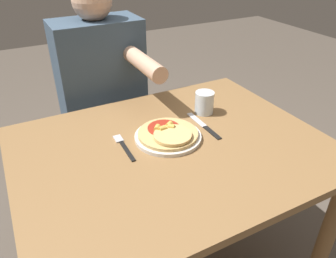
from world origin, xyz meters
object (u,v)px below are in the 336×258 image
Objects in this scene: dining_table at (173,170)px; knife at (204,126)px; pizza at (169,133)px; drinking_glass at (204,103)px; plate at (168,137)px; fork at (123,146)px; person_diner at (103,89)px.

knife is (0.17, 0.06, 0.11)m from dining_table.
pizza is 0.17m from knife.
knife is 0.12m from drinking_glass.
pizza reaches higher than dining_table.
drinking_glass is at bearing 26.50° from pizza.
plate is 2.66× the size of drinking_glass.
drinking_glass is (0.23, 0.11, 0.02)m from pizza.
pizza is at bearing -11.32° from fork.
pizza is 0.25m from drinking_glass.
fork is at bearing 168.68° from pizza.
dining_table is at bearing -84.40° from person_diner.
person_diner is at bearing 79.65° from fork.
plate is 0.02m from pizza.
pizza is 0.99× the size of knife.
pizza reaches higher than fork.
plate is 1.11× the size of knife.
person_diner is (-0.07, 0.56, -0.02)m from plate.
plate is 0.16m from knife.
pizza is at bearing 82.79° from dining_table.
knife is (0.16, 0.02, -0.02)m from pizza.
drinking_glass reaches higher than pizza.
pizza reaches higher than knife.
drinking_glass reaches higher than fork.
knife is at bearing 5.27° from pizza.
fork is at bearing -100.35° from person_diner.
knife is 2.40× the size of drinking_glass.
plate reaches higher than knife.
knife is at bearing 3.52° from plate.
dining_table is at bearing -26.59° from fork.
pizza reaches higher than plate.
drinking_glass is at bearing 25.48° from plate.
fork is at bearing -168.39° from drinking_glass.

